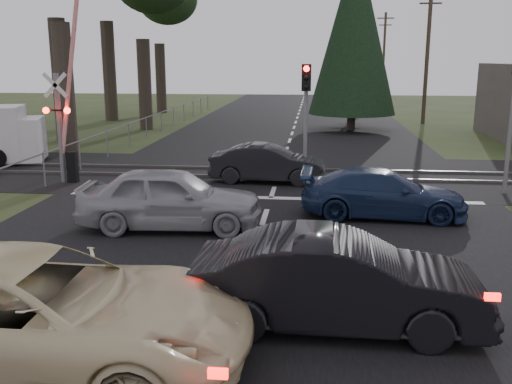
# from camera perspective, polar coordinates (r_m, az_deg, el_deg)

# --- Properties ---
(ground) EXTENTS (120.00, 120.00, 0.00)m
(ground) POSITION_cam_1_polar(r_m,az_deg,el_deg) (10.22, -2.19, -11.68)
(ground) COLOR #2D3819
(ground) RESTS_ON ground
(road) EXTENTS (14.00, 100.00, 0.01)m
(road) POSITION_cam_1_polar(r_m,az_deg,el_deg) (19.69, 1.90, 0.64)
(road) COLOR black
(road) RESTS_ON ground
(rail_corridor) EXTENTS (120.00, 8.00, 0.01)m
(rail_corridor) POSITION_cam_1_polar(r_m,az_deg,el_deg) (21.64, 2.28, 1.80)
(rail_corridor) COLOR black
(rail_corridor) RESTS_ON ground
(stop_line) EXTENTS (13.00, 0.35, 0.00)m
(stop_line) POSITION_cam_1_polar(r_m,az_deg,el_deg) (17.94, 1.49, -0.58)
(stop_line) COLOR silver
(stop_line) RESTS_ON ground
(rail_near) EXTENTS (120.00, 0.12, 0.10)m
(rail_near) POSITION_cam_1_polar(r_m,az_deg,el_deg) (20.85, 2.14, 1.48)
(rail_near) COLOR #59544C
(rail_near) RESTS_ON ground
(rail_far) EXTENTS (120.00, 0.12, 0.10)m
(rail_far) POSITION_cam_1_polar(r_m,az_deg,el_deg) (22.41, 2.42, 2.31)
(rail_far) COLOR #59544C
(rail_far) RESTS_ON ground
(crossing_signal) EXTENTS (1.62, 0.38, 6.96)m
(crossing_signal) POSITION_cam_1_polar(r_m,az_deg,el_deg) (20.94, -18.51, 6.43)
(crossing_signal) COLOR slate
(crossing_signal) RESTS_ON ground
(traffic_signal_center) EXTENTS (0.32, 0.48, 4.10)m
(traffic_signal_center) POSITION_cam_1_polar(r_m,az_deg,el_deg) (19.90, 5.01, 8.90)
(traffic_signal_center) COLOR slate
(traffic_signal_center) RESTS_ON ground
(utility_pole_mid) EXTENTS (1.80, 0.26, 9.00)m
(utility_pole_mid) POSITION_cam_1_polar(r_m,az_deg,el_deg) (39.81, 16.78, 13.34)
(utility_pole_mid) COLOR #4C3D2D
(utility_pole_mid) RESTS_ON ground
(utility_pole_far) EXTENTS (1.80, 0.26, 9.00)m
(utility_pole_far) POSITION_cam_1_polar(r_m,az_deg,el_deg) (64.56, 12.66, 13.34)
(utility_pole_far) COLOR #4C3D2D
(utility_pole_far) RESTS_ON ground
(conifer_tree) EXTENTS (5.20, 5.20, 11.00)m
(conifer_tree) POSITION_cam_1_polar(r_m,az_deg,el_deg) (35.27, 9.83, 15.83)
(conifer_tree) COLOR #473D33
(conifer_tree) RESTS_ON ground
(fence_left) EXTENTS (0.10, 36.00, 1.20)m
(fence_left) POSITION_cam_1_polar(r_m,az_deg,el_deg) (33.24, -10.11, 5.63)
(fence_left) COLOR slate
(fence_left) RESTS_ON ground
(cream_coupe) EXTENTS (6.25, 3.03, 1.71)m
(cream_coupe) POSITION_cam_1_polar(r_m,az_deg,el_deg) (8.63, -21.52, -11.31)
(cream_coupe) COLOR beige
(cream_coupe) RESTS_ON ground
(dark_hatchback) EXTENTS (4.76, 1.70, 1.56)m
(dark_hatchback) POSITION_cam_1_polar(r_m,az_deg,el_deg) (9.40, 8.17, -8.90)
(dark_hatchback) COLOR black
(dark_hatchback) RESTS_ON ground
(silver_car) EXTENTS (4.79, 2.17, 1.60)m
(silver_car) POSITION_cam_1_polar(r_m,az_deg,el_deg) (14.77, -8.53, -0.62)
(silver_car) COLOR #96999D
(silver_car) RESTS_ON ground
(blue_sedan) EXTENTS (4.59, 2.01, 1.31)m
(blue_sedan) POSITION_cam_1_polar(r_m,az_deg,el_deg) (16.11, 12.58, -0.15)
(blue_sedan) COLOR #172647
(blue_sedan) RESTS_ON ground
(dark_car_far) EXTENTS (4.12, 1.63, 1.33)m
(dark_car_far) POSITION_cam_1_polar(r_m,az_deg,el_deg) (20.13, 1.20, 2.85)
(dark_car_far) COLOR black
(dark_car_far) RESTS_ON ground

